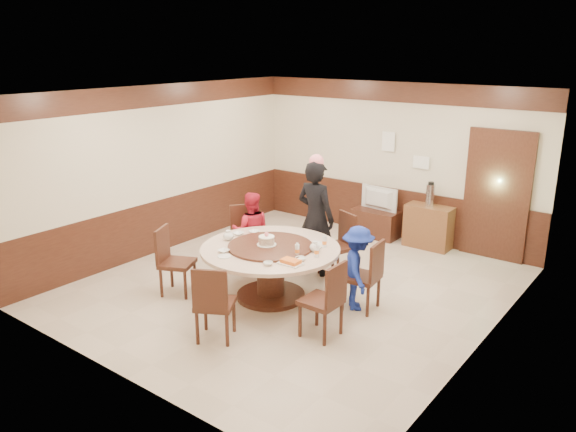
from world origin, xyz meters
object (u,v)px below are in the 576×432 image
Objects in this scene: birthday_cake at (267,240)px; side_cabinet at (429,227)px; person_standing at (316,218)px; thermos at (430,195)px; banquet_table at (271,262)px; person_blue at (358,268)px; tv_stand at (376,223)px; television at (377,199)px; person_red at (251,231)px; shrimp_platter at (291,262)px.

birthday_cake is 3.46m from side_cabinet.
person_standing is 6.60× the size of birthday_cake.
person_standing is 4.68× the size of thermos.
banquet_table is at bearing -105.15° from thermos.
person_blue is at bearing 151.95° from person_standing.
television reaches higher than tv_stand.
birthday_cake is at bearing -152.64° from banquet_table.
person_standing reaches higher than banquet_table.
person_red reaches higher than thermos.
tv_stand is at bearing -84.68° from person_standing.
birthday_cake is 0.72m from shrimp_platter.
person_standing is 2.33m from thermos.
birthday_cake is 0.34× the size of side_cabinet.
person_blue is 4.26× the size of birthday_cake.
television is at bearing -84.68° from person_standing.
thermos is at bearing 85.43° from shrimp_platter.
television is at bearing 0.00° from tv_stand.
tv_stand is at bearing 92.07° from banquet_table.
person_standing is at bearing 21.08° from person_blue.
birthday_cake is 0.32× the size of tv_stand.
birthday_cake is at bearing 154.47° from shrimp_platter.
banquet_table is at bearing 97.93° from television.
banquet_table is at bearing 94.16° from person_standing.
person_standing is 2.36× the size of television.
person_standing reaches higher than shrimp_platter.
person_standing is at bearing -87.52° from tv_stand.
television is 1.07m from side_cabinet.
person_blue is at bearing 119.79° from television.
person_red is 3.19m from side_cabinet.
birthday_cake is at bearing -88.76° from tv_stand.
birthday_cake is 0.36× the size of television.
side_cabinet is (0.30, 3.61, -0.40)m from shrimp_platter.
television is (-1.25, 2.81, 0.14)m from person_blue.
person_standing is 1.55× the size of person_blue.
person_red is at bearing 45.46° from person_blue.
tv_stand is (0.82, 2.57, -0.37)m from person_red.
thermos reaches higher than birthday_cake.
shrimp_platter is at bearing -29.06° from banquet_table.
person_red is 1.84m from shrimp_platter.
person_blue is at bearing -85.42° from side_cabinet.
person_blue is at bearing 21.52° from birthday_cake.
banquet_table is 0.73m from shrimp_platter.
person_blue is 3.07m from television.
person_red reaches higher than shrimp_platter.
person_red reaches higher than banquet_table.
banquet_table is at bearing 73.24° from person_blue.
tv_stand is at bearing -0.00° from television.
thermos is at bearing -110.20° from person_standing.
birthday_cake is at bearing 97.10° from television.
thermos is at bearing 180.00° from side_cabinet.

